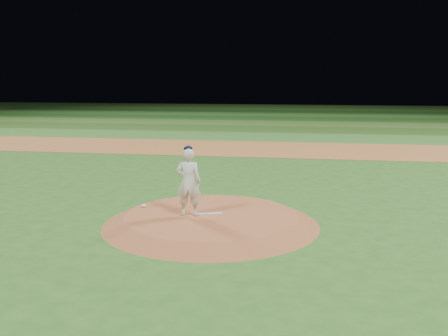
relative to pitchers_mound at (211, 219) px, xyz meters
The scene contains 12 objects.
ground 0.12m from the pitchers_mound, ahead, with size 120.00×120.00×0.00m, color #2B5F1E.
infield_dirt_band 14.00m from the pitchers_mound, 90.00° to the left, with size 70.00×6.00×0.02m, color #A26532.
outfield_stripe_0 19.50m from the pitchers_mound, 90.00° to the left, with size 70.00×5.00×0.02m, color #346F28.
outfield_stripe_1 24.50m from the pitchers_mound, 90.00° to the left, with size 70.00×5.00×0.02m, color #274F19.
outfield_stripe_2 29.50m from the pitchers_mound, 90.00° to the left, with size 70.00×5.00×0.02m, color #396424.
outfield_stripe_3 34.50m from the pitchers_mound, 90.00° to the left, with size 70.00×5.00×0.02m, color #1C4B18.
outfield_stripe_4 39.50m from the pitchers_mound, 90.00° to the left, with size 70.00×5.00×0.02m, color #306A26.
outfield_stripe_5 44.50m from the pitchers_mound, 90.00° to the left, with size 70.00×5.00×0.02m, color #1A4616.
pitchers_mound is the anchor object (origin of this frame).
pitching_rubber 0.14m from the pitchers_mound, 154.55° to the left, with size 0.64×0.16×0.03m, color silver.
rosin_bag 1.99m from the pitchers_mound, 167.27° to the left, with size 0.13×0.13×0.07m, color white.
pitcher_on_mound 1.15m from the pitchers_mound, 160.80° to the right, with size 0.66×0.46×1.78m.
Camera 1 is at (2.39, -12.07, 3.66)m, focal length 40.00 mm.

